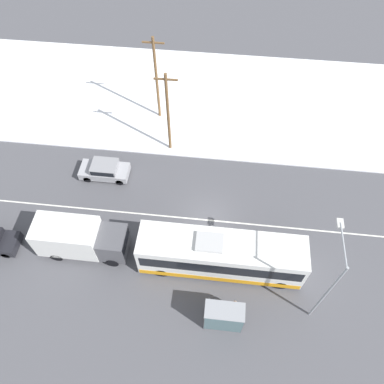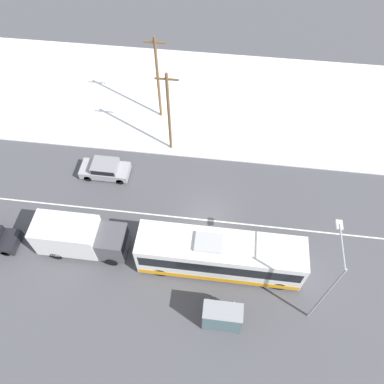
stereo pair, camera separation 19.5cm
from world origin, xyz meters
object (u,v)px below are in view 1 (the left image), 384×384
(city_bus, at_px, (221,255))
(box_truck, at_px, (79,238))
(utility_pole_snowlot, at_px, (157,79))
(streetlamp, at_px, (330,277))
(utility_pole_roadside, at_px, (168,113))
(sedan_car, at_px, (105,169))
(pedestrian_at_stop, at_px, (234,305))
(bus_shelter, at_px, (224,318))

(city_bus, distance_m, box_truck, 10.00)
(utility_pole_snowlot, bearing_deg, streetlamp, -52.75)
(streetlamp, relative_size, utility_pole_snowlot, 0.92)
(box_truck, bearing_deg, utility_pole_roadside, 65.10)
(city_bus, distance_m, utility_pole_roadside, 12.17)
(utility_pole_roadside, xyz_separation_m, utility_pole_snowlot, (-1.58, 3.95, 0.15))
(sedan_car, bearing_deg, streetlamp, 150.07)
(pedestrian_at_stop, height_order, streetlamp, streetlamp)
(streetlamp, xyz_separation_m, utility_pole_snowlot, (-12.87, 16.93, -0.50))
(sedan_car, relative_size, streetlamp, 0.53)
(city_bus, height_order, bus_shelter, city_bus)
(sedan_car, relative_size, pedestrian_at_stop, 2.39)
(city_bus, distance_m, sedan_car, 12.39)
(bus_shelter, relative_size, utility_pole_roadside, 0.31)
(sedan_car, height_order, utility_pole_snowlot, utility_pole_snowlot)
(box_truck, height_order, pedestrian_at_stop, box_truck)
(city_bus, bearing_deg, bus_shelter, -83.67)
(streetlamp, bearing_deg, sedan_car, 150.07)
(box_truck, xyz_separation_m, bus_shelter, (10.47, -4.46, -0.02))
(streetlamp, distance_m, utility_pole_snowlot, 21.28)
(pedestrian_at_stop, bearing_deg, utility_pole_snowlot, 113.59)
(box_truck, height_order, sedan_car, box_truck)
(bus_shelter, height_order, utility_pole_snowlot, utility_pole_snowlot)
(box_truck, height_order, utility_pole_roadside, utility_pole_roadside)
(pedestrian_at_stop, bearing_deg, bus_shelter, -120.30)
(utility_pole_roadside, distance_m, utility_pole_snowlot, 4.26)
(box_truck, relative_size, streetlamp, 0.84)
(sedan_car, bearing_deg, bus_shelter, 132.82)
(box_truck, height_order, bus_shelter, box_truck)
(box_truck, xyz_separation_m, sedan_car, (-0.08, 6.92, -0.90))
(utility_pole_snowlot, bearing_deg, box_truck, -102.88)
(bus_shelter, bearing_deg, box_truck, 156.91)
(box_truck, bearing_deg, utility_pole_snowlot, 77.12)
(city_bus, xyz_separation_m, box_truck, (-10.00, 0.24, -0.04))
(utility_pole_roadside, bearing_deg, box_truck, -114.90)
(city_bus, bearing_deg, sedan_car, 144.62)
(city_bus, xyz_separation_m, sedan_car, (-10.07, 7.15, -0.94))
(city_bus, distance_m, streetlamp, 7.27)
(utility_pole_roadside, bearing_deg, pedestrian_at_stop, -65.90)
(streetlamp, bearing_deg, box_truck, 171.41)
(pedestrian_at_stop, xyz_separation_m, utility_pole_roadside, (-6.22, 13.90, 3.16))
(city_bus, xyz_separation_m, utility_pole_roadside, (-5.11, 10.77, 2.46))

